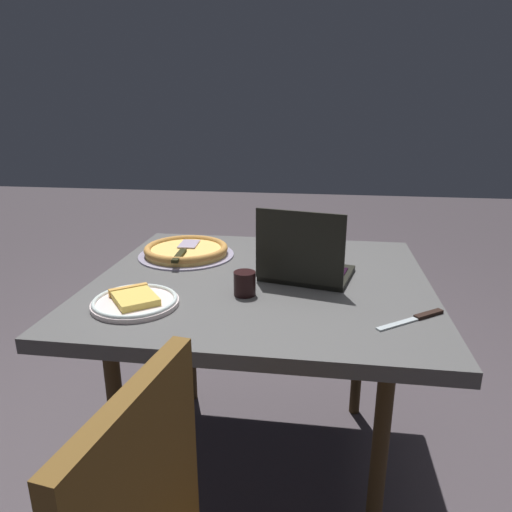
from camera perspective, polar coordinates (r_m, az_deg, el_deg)
The scene contains 7 objects.
ground_plane at distance 1.99m, azimuth 0.59°, elevation -24.05°, with size 12.00×12.00×0.00m, color #443C41.
dining_table at distance 1.61m, azimuth 0.67°, elevation -4.89°, with size 1.12×1.04×0.77m.
laptop at distance 1.56m, azimuth 6.01°, elevation -1.04°, with size 0.34×0.30×0.25m.
pizza_plate at distance 1.41m, azimuth -14.65°, elevation -5.36°, with size 0.26×0.26×0.04m.
pizza_tray at distance 1.84m, azimuth -8.58°, elevation 0.68°, with size 0.37×0.37×0.04m.
table_knife at distance 1.36m, azimuth 19.21°, elevation -7.19°, with size 0.20×0.16×0.01m.
drink_cup at distance 1.43m, azimuth -1.41°, elevation -3.36°, with size 0.07×0.07×0.08m.
Camera 1 is at (0.19, -1.47, 1.33)m, focal length 32.54 mm.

